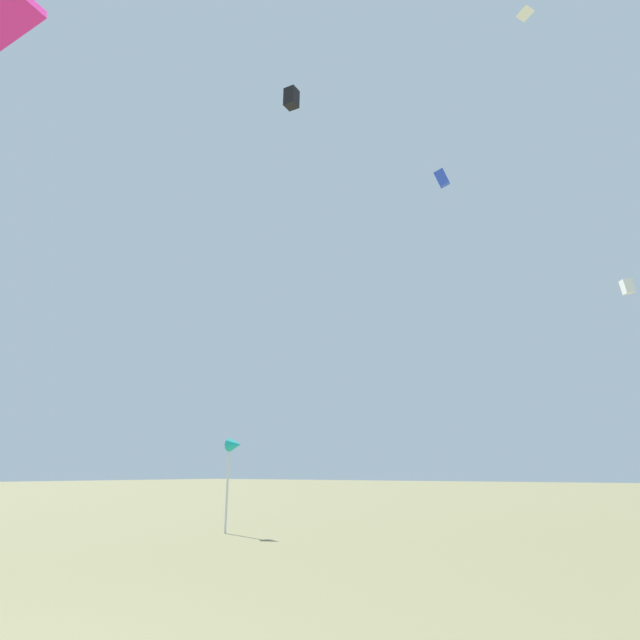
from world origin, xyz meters
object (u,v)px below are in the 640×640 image
(distant_kite_blue_high_left, at_px, (442,178))
(distant_kite_black_mid_right, at_px, (291,98))
(distant_kite_white_overhead_distant, at_px, (627,286))
(distant_kite_white_far_center, at_px, (525,13))
(marker_flag, at_px, (234,450))

(distant_kite_blue_high_left, bearing_deg, distant_kite_black_mid_right, -158.84)
(distant_kite_black_mid_right, distance_m, distant_kite_white_overhead_distant, 20.93)
(distant_kite_white_far_center, distance_m, distant_kite_black_mid_right, 11.14)
(marker_flag, bearing_deg, distant_kite_black_mid_right, 124.40)
(distant_kite_blue_high_left, bearing_deg, distant_kite_white_far_center, -28.65)
(distant_kite_white_far_center, height_order, distant_kite_blue_high_left, distant_kite_white_far_center)
(distant_kite_white_overhead_distant, bearing_deg, distant_kite_white_far_center, -93.91)
(distant_kite_black_mid_right, relative_size, marker_flag, 0.63)
(distant_kite_blue_high_left, xyz_separation_m, marker_flag, (0.18, -12.24, -11.93))
(distant_kite_white_far_center, distance_m, distant_kite_white_overhead_distant, 16.46)
(distant_kite_blue_high_left, bearing_deg, distant_kite_white_overhead_distant, 66.11)
(marker_flag, bearing_deg, distant_kite_white_far_center, 65.83)
(distant_kite_white_far_center, distance_m, distant_kite_blue_high_left, 6.60)
(distant_kite_white_far_center, height_order, distant_kite_white_overhead_distant, distant_kite_white_far_center)
(distant_kite_blue_high_left, relative_size, distant_kite_black_mid_right, 0.86)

